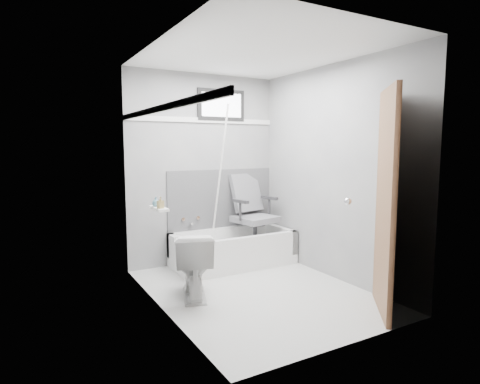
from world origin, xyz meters
TOP-DOWN VIEW (x-y plane):
  - floor at (0.00, 0.00)m, footprint 2.60×2.60m
  - ceiling at (0.00, 0.00)m, footprint 2.60×2.60m
  - wall_back at (0.00, 1.30)m, footprint 2.00×0.02m
  - wall_front at (0.00, -1.30)m, footprint 2.00×0.02m
  - wall_left at (-1.00, 0.00)m, footprint 0.02×2.60m
  - wall_right at (1.00, 0.00)m, footprint 0.02×2.60m
  - bathtub at (0.23, 0.93)m, footprint 1.50×0.70m
  - office_chair at (0.58, 0.98)m, footprint 0.69×0.69m
  - toilet at (-0.62, 0.20)m, footprint 0.58×0.75m
  - door at (0.98, -1.28)m, footprint 0.78×0.78m
  - window at (0.25, 1.29)m, footprint 0.66×0.04m
  - backerboard at (0.25, 1.29)m, footprint 1.50×0.02m
  - trim_back at (0.00, 1.29)m, footprint 2.00×0.02m
  - trim_left at (-0.99, 0.00)m, footprint 0.02×2.60m
  - pole at (0.10, 1.06)m, footprint 0.02×0.53m
  - shelf at (-0.93, 0.29)m, footprint 0.10×0.32m
  - soap_bottle_a at (-0.94, 0.21)m, footprint 0.06×0.06m
  - soap_bottle_b at (-0.94, 0.35)m, footprint 0.10×0.10m
  - faucet at (-0.20, 1.27)m, footprint 0.26×0.10m

SIDE VIEW (x-z plane):
  - floor at x=0.00m, z-range 0.00..0.00m
  - bathtub at x=0.23m, z-range 0.00..0.42m
  - toilet at x=-0.62m, z-range 0.00..0.65m
  - faucet at x=-0.20m, z-range 0.47..0.63m
  - office_chair at x=0.58m, z-range 0.12..1.13m
  - backerboard at x=0.25m, z-range 0.41..1.19m
  - shelf at x=-0.93m, z-range 0.89..0.91m
  - soap_bottle_b at x=-0.94m, z-range 0.91..1.01m
  - soap_bottle_a at x=-0.94m, z-range 0.91..1.02m
  - door at x=0.98m, z-range 0.00..2.00m
  - pole at x=0.10m, z-range 0.11..1.99m
  - wall_back at x=0.00m, z-range 0.00..2.40m
  - wall_front at x=0.00m, z-range 0.00..2.40m
  - wall_left at x=-1.00m, z-range 0.00..2.40m
  - wall_right at x=1.00m, z-range 0.00..2.40m
  - trim_back at x=0.00m, z-range 1.79..1.85m
  - trim_left at x=-0.99m, z-range 1.79..1.85m
  - window at x=0.25m, z-range 1.82..2.22m
  - ceiling at x=0.00m, z-range 2.40..2.40m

